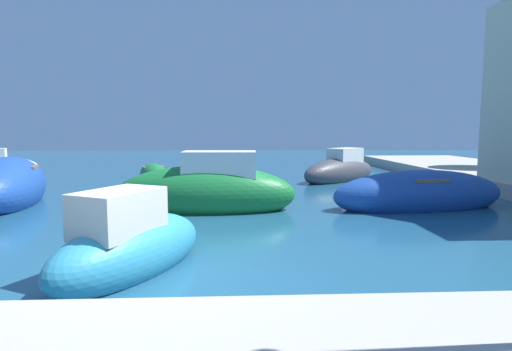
% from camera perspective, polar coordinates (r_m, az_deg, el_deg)
% --- Properties ---
extents(ground, '(80.00, 80.00, 0.00)m').
position_cam_1_polar(ground, '(6.77, -13.53, -13.34)').
color(ground, '#1E5170').
extents(quay_promenade, '(44.00, 32.00, 0.50)m').
position_cam_1_polar(quay_promenade, '(6.95, 24.12, -11.05)').
color(quay_promenade, '#ADA89E').
rests_on(quay_promenade, ground).
extents(moored_boat_0, '(2.16, 3.55, 1.02)m').
position_cam_1_polar(moored_boat_0, '(18.88, -13.74, 0.07)').
color(moored_boat_0, '#197233').
rests_on(moored_boat_0, ground).
extents(moored_boat_2, '(5.12, 1.98, 2.02)m').
position_cam_1_polar(moored_boat_2, '(11.87, -6.71, -2.15)').
color(moored_boat_2, '#197233').
rests_on(moored_boat_2, ground).
extents(moored_boat_4, '(3.42, 5.50, 1.84)m').
position_cam_1_polar(moored_boat_4, '(15.00, -30.70, -1.31)').
color(moored_boat_4, '#1E479E').
rests_on(moored_boat_4, ground).
extents(moored_boat_5, '(4.52, 4.25, 1.73)m').
position_cam_1_polar(moored_boat_5, '(19.09, 11.42, 0.64)').
color(moored_boat_5, '#3F3F47').
rests_on(moored_boat_5, ground).
extents(moored_boat_7, '(5.44, 2.38, 1.43)m').
position_cam_1_polar(moored_boat_7, '(12.96, 21.34, -2.42)').
color(moored_boat_7, '#1E479E').
rests_on(moored_boat_7, ground).
extents(moored_boat_8, '(3.61, 2.32, 1.58)m').
position_cam_1_polar(moored_boat_8, '(24.93, -31.40, 1.00)').
color(moored_boat_8, white).
rests_on(moored_boat_8, ground).
extents(moored_boat_9, '(2.59, 3.47, 1.59)m').
position_cam_1_polar(moored_boat_9, '(7.03, -16.77, -9.21)').
color(moored_boat_9, teal).
rests_on(moored_boat_9, ground).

